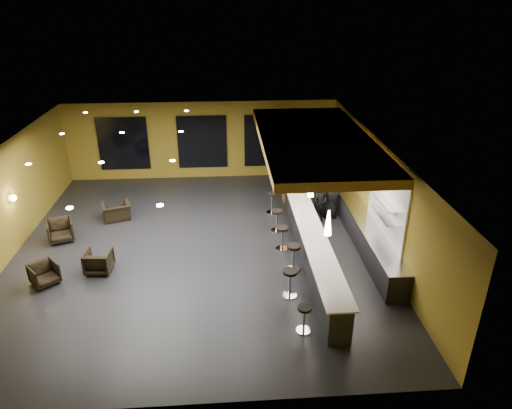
{
  "coord_description": "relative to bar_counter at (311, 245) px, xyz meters",
  "views": [
    {
      "loc": [
        1.0,
        -13.45,
        7.86
      ],
      "look_at": [
        2.0,
        0.5,
        1.3
      ],
      "focal_mm": 32.0,
      "sensor_mm": 36.0,
      "label": 1
    }
  ],
  "objects": [
    {
      "name": "prep_top",
      "position": [
        2.0,
        0.5,
        0.39
      ],
      "size": [
        0.72,
        6.0,
        0.03
      ],
      "primitive_type": "cube",
      "color": "silver",
      "rests_on": "prep_counter"
    },
    {
      "name": "bar_stool_0",
      "position": [
        -0.79,
        -3.4,
        -0.02
      ],
      "size": [
        0.38,
        0.38,
        0.75
      ],
      "rotation": [
        0.0,
        0.0,
        0.37
      ],
      "color": "silver",
      "rests_on": "floor"
    },
    {
      "name": "pendant_2",
      "position": [
        0.0,
        3.0,
        1.85
      ],
      "size": [
        0.2,
        0.2,
        0.7
      ],
      "primitive_type": "cone",
      "color": "white",
      "rests_on": "wood_soffit"
    },
    {
      "name": "pendant_1",
      "position": [
        0.0,
        0.5,
        1.85
      ],
      "size": [
        0.2,
        0.2,
        0.7
      ],
      "primitive_type": "cone",
      "color": "white",
      "rests_on": "wood_soffit"
    },
    {
      "name": "wall_right",
      "position": [
        2.4,
        1.0,
        1.25
      ],
      "size": [
        0.1,
        13.0,
        3.5
      ],
      "primitive_type": "cube",
      "color": "olive",
      "rests_on": "floor"
    },
    {
      "name": "wall_shelf_lower",
      "position": [
        2.17,
        -0.2,
        1.1
      ],
      "size": [
        0.3,
        1.5,
        0.03
      ],
      "primitive_type": "cube",
      "color": "silver",
      "rests_on": "wall_right"
    },
    {
      "name": "window_right",
      "position": [
        -0.65,
        7.44,
        1.2
      ],
      "size": [
        2.2,
        0.06,
        2.4
      ],
      "primitive_type": "cube",
      "color": "black",
      "rests_on": "wall_back"
    },
    {
      "name": "wall_back",
      "position": [
        -3.65,
        7.55,
        1.25
      ],
      "size": [
        12.0,
        0.1,
        3.5
      ],
      "primitive_type": "cube",
      "color": "olive",
      "rests_on": "floor"
    },
    {
      "name": "armchair_c",
      "position": [
        -8.39,
        1.83,
        -0.12
      ],
      "size": [
        1.05,
        1.06,
        0.76
      ],
      "primitive_type": "imported",
      "rotation": [
        0.0,
        0.0,
        0.34
      ],
      "color": "black",
      "rests_on": "floor"
    },
    {
      "name": "staff_a",
      "position": [
        0.81,
        2.61,
        0.25
      ],
      "size": [
        0.64,
        0.54,
        1.49
      ],
      "primitive_type": "imported",
      "rotation": [
        0.0,
        0.0,
        0.4
      ],
      "color": "black",
      "rests_on": "floor"
    },
    {
      "name": "bar_counter",
      "position": [
        0.0,
        0.0,
        0.0
      ],
      "size": [
        0.6,
        8.0,
        1.0
      ],
      "primitive_type": "cube",
      "color": "black",
      "rests_on": "floor"
    },
    {
      "name": "column",
      "position": [
        0.0,
        4.6,
        1.25
      ],
      "size": [
        0.6,
        0.6,
        3.5
      ],
      "primitive_type": "cube",
      "color": "#9B6022",
      "rests_on": "floor"
    },
    {
      "name": "bar_top",
      "position": [
        0.0,
        0.0,
        0.52
      ],
      "size": [
        0.78,
        8.1,
        0.05
      ],
      "primitive_type": "cube",
      "color": "silver",
      "rests_on": "bar_counter"
    },
    {
      "name": "tile_backsplash",
      "position": [
        2.31,
        0.0,
        1.5
      ],
      "size": [
        0.06,
        3.2,
        2.4
      ],
      "primitive_type": "cube",
      "color": "white",
      "rests_on": "wall_right"
    },
    {
      "name": "wood_soffit",
      "position": [
        0.35,
        2.0,
        2.86
      ],
      "size": [
        3.6,
        8.0,
        0.28
      ],
      "primitive_type": "cube",
      "color": "#B27E34",
      "rests_on": "ceiling"
    },
    {
      "name": "floor",
      "position": [
        -3.65,
        1.0,
        -0.55
      ],
      "size": [
        12.0,
        13.0,
        0.1
      ],
      "primitive_type": "cube",
      "color": "black",
      "rests_on": "ground"
    },
    {
      "name": "bar_stool_3",
      "position": [
        -0.84,
        0.69,
        0.03
      ],
      "size": [
        0.42,
        0.42,
        0.82
      ],
      "rotation": [
        0.0,
        0.0,
        -0.09
      ],
      "color": "silver",
      "rests_on": "floor"
    },
    {
      "name": "staff_b",
      "position": [
        1.06,
        3.33,
        0.3
      ],
      "size": [
        0.83,
        0.68,
        1.6
      ],
      "primitive_type": "imported",
      "rotation": [
        0.0,
        0.0,
        0.09
      ],
      "color": "black",
      "rests_on": "floor"
    },
    {
      "name": "window_left",
      "position": [
        -7.15,
        7.44,
        1.2
      ],
      "size": [
        2.2,
        0.06,
        2.4
      ],
      "primitive_type": "cube",
      "color": "black",
      "rests_on": "wall_back"
    },
    {
      "name": "ceiling",
      "position": [
        -3.65,
        1.0,
        3.05
      ],
      "size": [
        12.0,
        13.0,
        0.1
      ],
      "primitive_type": "cube",
      "color": "black"
    },
    {
      "name": "wall_left",
      "position": [
        -9.7,
        1.0,
        1.25
      ],
      "size": [
        0.1,
        13.0,
        3.5
      ],
      "primitive_type": "cube",
      "color": "olive",
      "rests_on": "floor"
    },
    {
      "name": "bar_stool_2",
      "position": [
        -0.65,
        -0.57,
        0.05
      ],
      "size": [
        0.44,
        0.44,
        0.87
      ],
      "rotation": [
        0.0,
        0.0,
        0.06
      ],
      "color": "silver",
      "rests_on": "floor"
    },
    {
      "name": "bar_stool_4",
      "position": [
        -0.87,
        1.98,
        0.02
      ],
      "size": [
        0.41,
        0.41,
        0.82
      ],
      "rotation": [
        0.0,
        0.0,
        0.18
      ],
      "color": "silver",
      "rests_on": "floor"
    },
    {
      "name": "armchair_b",
      "position": [
        -6.61,
        -0.22,
        -0.14
      ],
      "size": [
        0.82,
        0.84,
        0.72
      ],
      "primitive_type": "imported",
      "rotation": [
        0.0,
        0.0,
        3.07
      ],
      "color": "black",
      "rests_on": "floor"
    },
    {
      "name": "pendant_0",
      "position": [
        0.0,
        -2.0,
        1.85
      ],
      "size": [
        0.2,
        0.2,
        0.7
      ],
      "primitive_type": "cone",
      "color": "white",
      "rests_on": "wood_soffit"
    },
    {
      "name": "bar_stool_1",
      "position": [
        -0.94,
        -1.9,
        0.04
      ],
      "size": [
        0.42,
        0.42,
        0.84
      ],
      "rotation": [
        0.0,
        0.0,
        0.42
      ],
      "color": "silver",
      "rests_on": "floor"
    },
    {
      "name": "wall_sconce",
      "position": [
        -9.53,
        1.5,
        1.3
      ],
      "size": [
        0.22,
        0.22,
        0.22
      ],
      "primitive_type": "sphere",
      "color": "#FFE5B2",
      "rests_on": "wall_left"
    },
    {
      "name": "window_center",
      "position": [
        -3.65,
        7.44,
        1.2
      ],
      "size": [
        2.2,
        0.06,
        2.4
      ],
      "primitive_type": "cube",
      "color": "black",
      "rests_on": "wall_back"
    },
    {
      "name": "bar_stool_5",
      "position": [
        -0.89,
        3.47,
        0.03
      ],
      "size": [
        0.42,
        0.42,
        0.83
      ],
      "rotation": [
        0.0,
        0.0,
        -0.25
      ],
      "color": "silver",
      "rests_on": "floor"
    },
    {
      "name": "armchair_a",
      "position": [
        -8.05,
        -0.79,
        -0.17
      ],
      "size": [
        1.02,
        1.02,
        0.66
      ],
      "primitive_type": "imported",
      "rotation": [
        0.0,
        0.0,
        0.72
      ],
      "color": "black",
      "rests_on": "floor"
    },
    {
      "name": "prep_counter",
      "position": [
        2.0,
        0.5,
        -0.07
      ],
      "size": [
        0.7,
        6.0,
        0.86
      ],
      "primitive_type": "cube",
      "color": "black",
      "rests_on": "floor"
    },
    {
      "name": "wall_shelf_upper",
      "position": [
        2.17,
        -0.2,
        1.55
      ],
      "size": [
        0.3,
        1.5,
        0.03
      ],
      "primitive_type": "cube",
      "color": "silver",
      "rests_on": "wall_right"
    },
    {
      "name": "staff_c",
      "position": [
        1.29,
        2.93,
        0.32
      ],
      "size": [
        0.88,
        0.65,
        1.64
      ],
      "primitive_type": "imported",
      "rotation": [
        0.0,
        0.0,
        0.17
      ],
      "color": "black",
      "rests_on": "floor"
    },
    {
      "name": "armchair_d",
      "position": [
        -6.81,
        3.36,
        -0.17
      ],
      "size": [
        1.23,
        1.15,
        0.65
      ],
      "primitive_type": "imported",
      "rotation": [
        0.0,
        0.0,
        3.46
      ],
      "color": "black",
      "rests_on": "floor"
    },
    {
      "name": "wall_front",
      "position": [
        -3.65,
        -5.55,
        1.25
      ],
      "size": [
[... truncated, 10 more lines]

